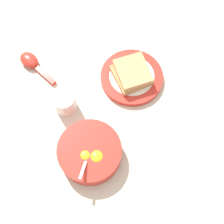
{
  "coord_description": "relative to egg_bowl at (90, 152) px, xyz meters",
  "views": [
    {
      "loc": [
        0.29,
        -0.35,
        0.83
      ],
      "look_at": [
        0.19,
        -0.02,
        0.02
      ],
      "focal_mm": 50.0,
      "sensor_mm": 36.0,
      "label": 1
    }
  ],
  "objects": [
    {
      "name": "ground_plane",
      "position": [
        -0.17,
        0.15,
        -0.03
      ],
      "size": [
        3.0,
        3.0,
        0.0
      ],
      "primitive_type": "plane",
      "color": "beige"
    },
    {
      "name": "egg_bowl",
      "position": [
        0.0,
        0.0,
        0.0
      ],
      "size": [
        0.17,
        0.17,
        0.08
      ],
      "color": "red",
      "rests_on": "ground_plane"
    },
    {
      "name": "toast_plate",
      "position": [
        0.05,
        0.26,
        -0.02
      ],
      "size": [
        0.19,
        0.19,
        0.02
      ],
      "color": "red",
      "rests_on": "ground_plane"
    },
    {
      "name": "toast_sandwich",
      "position": [
        0.05,
        0.26,
        0.01
      ],
      "size": [
        0.14,
        0.14,
        0.03
      ],
      "color": "tan",
      "rests_on": "toast_plate"
    },
    {
      "name": "soup_spoon",
      "position": [
        -0.26,
        0.22,
        -0.01
      ],
      "size": [
        0.14,
        0.09,
        0.03
      ],
      "color": "red",
      "rests_on": "ground_plane"
    },
    {
      "name": "drinking_cup",
      "position": [
        -0.11,
        0.12,
        0.01
      ],
      "size": [
        0.06,
        0.06,
        0.06
      ],
      "color": "silver",
      "rests_on": "ground_plane"
    }
  ]
}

